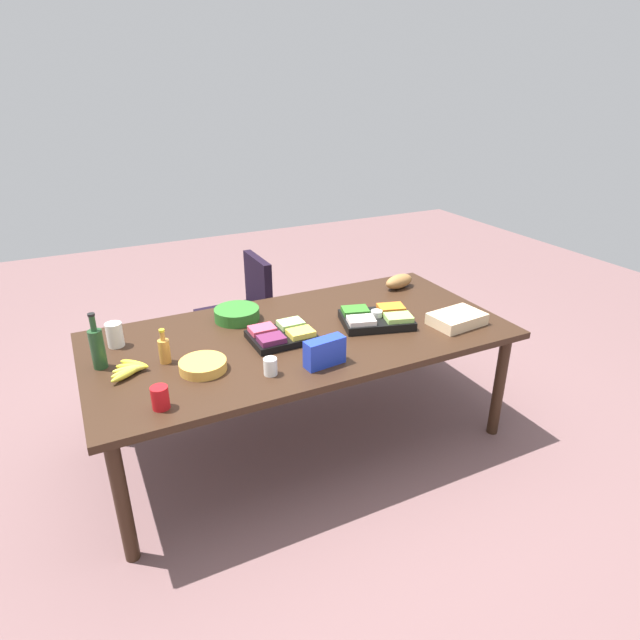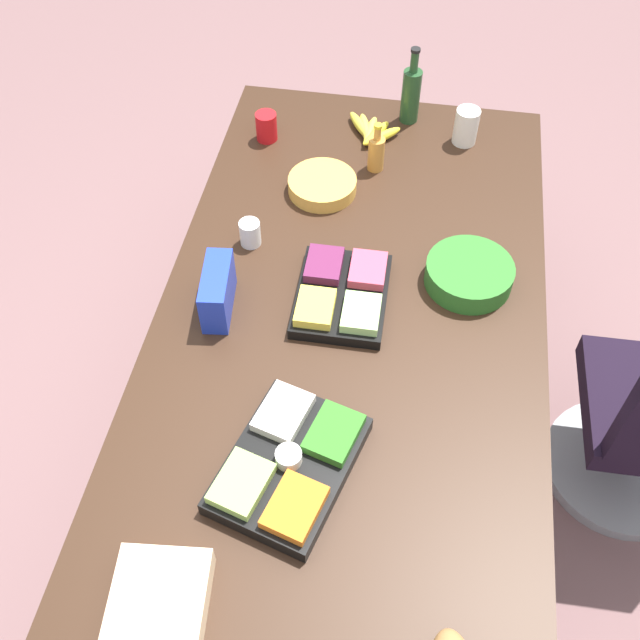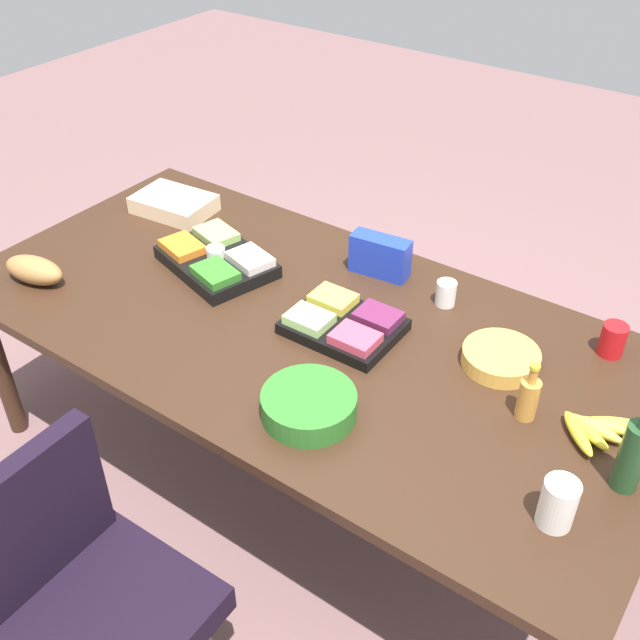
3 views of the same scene
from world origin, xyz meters
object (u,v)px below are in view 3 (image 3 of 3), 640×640
Objects in this scene: mayo_jar at (558,504)px; chip_bowl at (501,358)px; paper_cup at (446,293)px; dressing_bottle at (528,397)px; fruit_platter at (344,324)px; bread_loaf at (34,270)px; salad_bowl at (309,405)px; sheet_cake at (174,204)px; banana_bunch at (594,428)px; conference_table at (304,336)px; office_chair at (101,625)px; red_solo_cup at (613,340)px; veggie_tray at (216,259)px; wine_bottle at (633,454)px; chip_bag_blue at (380,256)px.

mayo_jar reaches higher than chip_bowl.
paper_cup is 0.58m from dressing_bottle.
bread_loaf reaches higher than fruit_platter.
bread_loaf reaches higher than salad_bowl.
bread_loaf is 0.75× the size of sheet_cake.
banana_bunch is 0.37m from chip_bowl.
conference_table is 1.09m from office_chair.
red_solo_cup is 0.57× the size of dressing_bottle.
chip_bowl is at bearing 56.11° from salad_bowl.
mayo_jar reaches higher than conference_table.
office_chair reaches higher than veggie_tray.
chip_bowl is at bearing 64.68° from office_chair.
wine_bottle is at bearing 42.21° from office_chair.
mayo_jar is at bearing -52.96° from chip_bowl.
chip_bag_blue reaches higher than conference_table.
dressing_bottle is at bearing 34.97° from salad_bowl.
sheet_cake is at bearing 169.92° from dressing_bottle.
wine_bottle is 1.10× the size of salad_bowl.
chip_bowl reaches higher than conference_table.
red_solo_cup reaches higher than salad_bowl.
conference_table is 10.24× the size of bread_loaf.
dressing_bottle is (0.74, -0.40, -0.00)m from chip_bag_blue.
veggie_tray is 1.74× the size of salad_bowl.
salad_bowl is (0.22, 0.68, 0.43)m from office_chair.
wine_bottle reaches higher than red_solo_cup.
red_solo_cup reaches higher than paper_cup.
office_chair is 1.86× the size of veggie_tray.
bread_loaf is at bearing -167.72° from banana_bunch.
red_solo_cup is (-0.10, 0.74, -0.01)m from mayo_jar.
veggie_tray is 5.40× the size of paper_cup.
fruit_platter reaches higher than conference_table.
chip_bowl is (0.64, 0.18, 0.09)m from conference_table.
veggie_tray is at bearing 165.06° from mayo_jar.
conference_table is at bearing -177.12° from banana_bunch.
conference_table is 8.81× the size of salad_bowl.
wine_bottle reaches higher than conference_table.
office_chair is at bearing -94.13° from fruit_platter.
office_chair is at bearing -115.32° from chip_bowl.
bread_loaf is at bearing -172.14° from wine_bottle.
conference_table is 10.98× the size of banana_bunch.
dressing_bottle is (-0.21, 0.31, 0.00)m from mayo_jar.
fruit_platter is at bearing 158.39° from mayo_jar.
dressing_bottle is at bearing 163.43° from wine_bottle.
wine_bottle is 0.90m from paper_cup.
dressing_bottle is (0.51, 0.36, 0.04)m from salad_bowl.
conference_table is 1.12m from wine_bottle.
chip_bowl is 2.71× the size of paper_cup.
fruit_platter is at bearing 109.96° from salad_bowl.
bread_loaf is at bearing -149.90° from paper_cup.
red_solo_cup is (0.26, 0.26, 0.03)m from chip_bowl.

